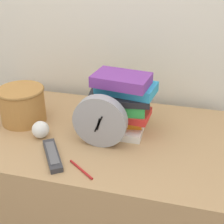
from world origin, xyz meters
TOP-DOWN VIEW (x-y plane):
  - desk at (0.00, 0.32)m, footprint 1.07×0.64m
  - desk_clock at (0.06, 0.24)m, footprint 0.20×0.04m
  - book_stack at (0.11, 0.37)m, footprint 0.27×0.20m
  - basket at (-0.31, 0.34)m, footprint 0.20×0.20m
  - tv_remote at (-0.08, 0.12)m, footprint 0.14×0.18m
  - crumpled_paper_ball at (-0.18, 0.24)m, footprint 0.07×0.07m
  - pen at (0.04, 0.08)m, footprint 0.11×0.08m

SIDE VIEW (x-z plane):
  - desk at x=0.00m, z-range 0.00..0.74m
  - pen at x=0.04m, z-range 0.74..0.75m
  - tv_remote at x=-0.08m, z-range 0.74..0.76m
  - crumpled_paper_ball at x=-0.18m, z-range 0.74..0.81m
  - basket at x=-0.31m, z-range 0.74..0.89m
  - desk_clock at x=0.06m, z-range 0.74..0.94m
  - book_stack at x=0.11m, z-range 0.74..0.99m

